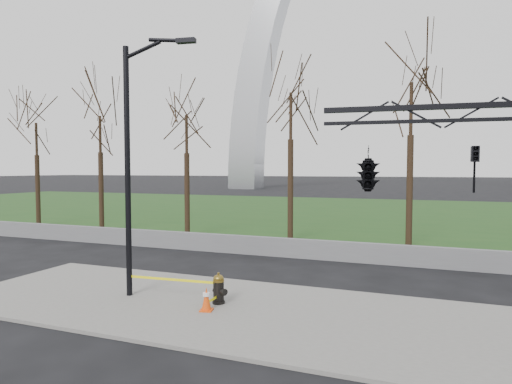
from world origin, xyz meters
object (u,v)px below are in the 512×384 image
at_px(fire_hydrant, 219,289).
at_px(street_light, 134,152).
at_px(traffic_signal_mast, 404,169).
at_px(traffic_cone, 206,299).

xyz_separation_m(fire_hydrant, street_light, (-2.85, -0.21, 4.16)).
xyz_separation_m(fire_hydrant, traffic_signal_mast, (5.27, -1.49, 3.62)).
bearing_deg(fire_hydrant, traffic_cone, -69.81).
bearing_deg(traffic_cone, fire_hydrant, 86.95).
relative_size(fire_hydrant, street_light, 0.11).
bearing_deg(fire_hydrant, traffic_signal_mast, 7.41).
height_order(traffic_cone, street_light, street_light).
relative_size(traffic_cone, traffic_signal_mast, 0.11).
height_order(fire_hydrant, street_light, street_light).
bearing_deg(traffic_cone, street_light, 169.42).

